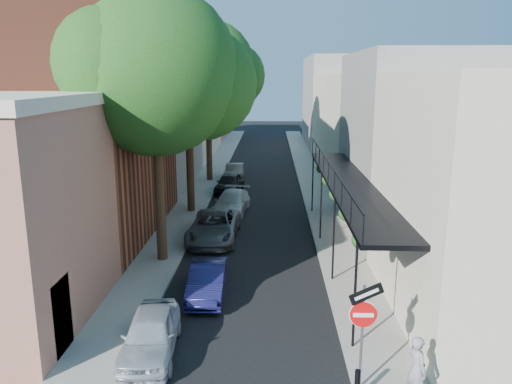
# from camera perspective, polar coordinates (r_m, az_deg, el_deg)

# --- Properties ---
(road_surface) EXTENTS (6.00, 64.00, 0.01)m
(road_surface) POSITION_cam_1_polar(r_m,az_deg,el_deg) (41.04, 0.48, 2.08)
(road_surface) COLOR black
(road_surface) RESTS_ON ground
(sidewalk_left) EXTENTS (2.00, 64.00, 0.12)m
(sidewalk_left) POSITION_cam_1_polar(r_m,az_deg,el_deg) (41.31, -5.08, 2.18)
(sidewalk_left) COLOR gray
(sidewalk_left) RESTS_ON ground
(sidewalk_right) EXTENTS (2.00, 64.00, 0.12)m
(sidewalk_right) POSITION_cam_1_polar(r_m,az_deg,el_deg) (41.14, 6.06, 2.12)
(sidewalk_right) COLOR gray
(sidewalk_right) RESTS_ON ground
(buildings_left) EXTENTS (10.10, 59.10, 12.00)m
(buildings_left) POSITION_cam_1_polar(r_m,az_deg,el_deg) (40.45, -12.99, 8.65)
(buildings_left) COLOR #B06D5A
(buildings_left) RESTS_ON ground
(buildings_right) EXTENTS (9.80, 55.00, 10.00)m
(buildings_right) POSITION_cam_1_polar(r_m,az_deg,el_deg) (40.74, 13.35, 7.93)
(buildings_right) COLOR beige
(buildings_right) RESTS_ON ground
(sign_post) EXTENTS (0.89, 0.17, 2.99)m
(sign_post) POSITION_cam_1_polar(r_m,az_deg,el_deg) (12.86, 12.16, -13.97)
(sign_post) COLOR #595B60
(sign_post) RESTS_ON ground
(oak_near) EXTENTS (7.48, 6.80, 11.42)m
(oak_near) POSITION_cam_1_polar(r_m,az_deg,el_deg) (20.98, -10.19, 13.03)
(oak_near) COLOR #341E15
(oak_near) RESTS_ON ground
(oak_mid) EXTENTS (6.60, 6.00, 10.20)m
(oak_mid) POSITION_cam_1_polar(r_m,az_deg,el_deg) (28.84, -6.97, 11.45)
(oak_mid) COLOR #341E15
(oak_mid) RESTS_ON ground
(oak_far) EXTENTS (7.70, 7.00, 11.90)m
(oak_far) POSITION_cam_1_polar(r_m,az_deg,el_deg) (37.79, -4.83, 13.68)
(oak_far) COLOR #341E15
(oak_far) RESTS_ON ground
(parked_car_a) EXTENTS (1.74, 3.78, 1.25)m
(parked_car_a) POSITION_cam_1_polar(r_m,az_deg,el_deg) (15.14, -11.95, -15.59)
(parked_car_a) COLOR #AAB2BD
(parked_car_a) RESTS_ON ground
(parked_car_b) EXTENTS (1.35, 3.66, 1.20)m
(parked_car_b) POSITION_cam_1_polar(r_m,az_deg,el_deg) (18.46, -5.56, -10.03)
(parked_car_b) COLOR #151543
(parked_car_b) RESTS_ON ground
(parked_car_c) EXTENTS (2.41, 5.00, 1.37)m
(parked_car_c) POSITION_cam_1_polar(r_m,az_deg,el_deg) (24.41, -4.81, -3.98)
(parked_car_c) COLOR #53545A
(parked_car_c) RESTS_ON ground
(parked_car_d) EXTENTS (2.25, 4.57, 1.28)m
(parked_car_d) POSITION_cam_1_polar(r_m,az_deg,el_deg) (29.14, -2.82, -1.22)
(parked_car_d) COLOR silver
(parked_car_d) RESTS_ON ground
(parked_car_e) EXTENTS (2.08, 4.07, 1.33)m
(parked_car_e) POSITION_cam_1_polar(r_m,az_deg,el_deg) (34.39, -3.05, 1.03)
(parked_car_e) COLOR black
(parked_car_e) RESTS_ON ground
(parked_car_f) EXTENTS (1.43, 3.84, 1.25)m
(parked_car_f) POSITION_cam_1_polar(r_m,az_deg,el_deg) (38.45, -2.48, 2.27)
(parked_car_f) COLOR slate
(parked_car_f) RESTS_ON ground
(pedestrian) EXTENTS (0.57, 0.71, 1.71)m
(pedestrian) POSITION_cam_1_polar(r_m,az_deg,el_deg) (13.25, 17.91, -18.72)
(pedestrian) COLOR gray
(pedestrian) RESTS_ON sidewalk_right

